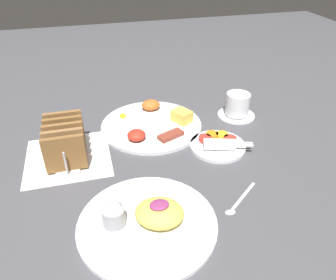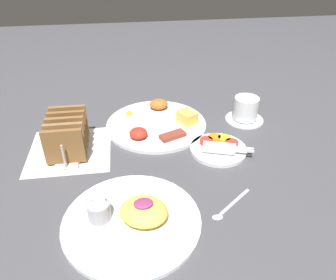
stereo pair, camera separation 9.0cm
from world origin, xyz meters
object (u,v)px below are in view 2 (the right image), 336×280
(plate_condiments, at_px, (219,147))
(plate_foreground, at_px, (133,218))
(toast_rack, at_px, (67,135))
(coffee_cup, at_px, (246,110))
(plate_breakfast, at_px, (157,123))

(plate_condiments, relative_size, plate_foreground, 0.56)
(plate_condiments, bearing_deg, plate_foreground, -137.22)
(plate_condiments, xyz_separation_m, plate_foreground, (-0.25, -0.23, 0.00))
(toast_rack, relative_size, coffee_cup, 1.50)
(plate_foreground, height_order, coffee_cup, coffee_cup)
(plate_breakfast, relative_size, coffee_cup, 2.57)
(plate_breakfast, bearing_deg, toast_rack, -158.01)
(plate_breakfast, height_order, plate_condiments, plate_breakfast)
(plate_breakfast, height_order, toast_rack, toast_rack)
(plate_foreground, xyz_separation_m, toast_rack, (-0.16, 0.29, 0.04))
(plate_breakfast, distance_m, plate_foreground, 0.40)
(plate_condiments, height_order, coffee_cup, coffee_cup)
(plate_breakfast, xyz_separation_m, plate_condiments, (0.15, -0.16, 0.00))
(plate_condiments, distance_m, plate_foreground, 0.34)
(plate_breakfast, xyz_separation_m, plate_foreground, (-0.10, -0.39, 0.00))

